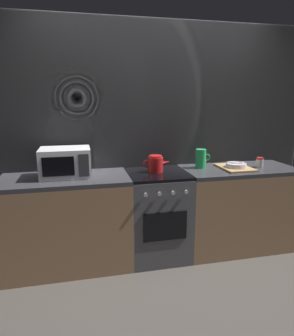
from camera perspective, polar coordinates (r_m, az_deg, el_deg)
ground_plane at (r=3.34m, az=1.87°, el=-16.00°), size 8.00×8.00×0.00m
back_wall at (r=3.26m, az=0.58°, el=5.65°), size 3.60×0.05×2.40m
counter_left at (r=3.06m, az=-14.88°, el=-9.93°), size 1.20×0.60×0.90m
stove_unit at (r=3.14m, az=1.94°, el=-8.83°), size 0.60×0.63×0.90m
counter_right at (r=3.47m, az=16.59°, el=-7.23°), size 1.20×0.60×0.90m
microwave at (r=2.92m, az=-15.22°, el=1.03°), size 0.46×0.35×0.27m
kettle at (r=3.01m, az=1.65°, el=0.80°), size 0.28×0.15×0.17m
pitcher at (r=3.23m, az=10.19°, el=1.78°), size 0.16×0.11×0.20m
dish_pile at (r=3.28m, az=16.42°, el=0.27°), size 0.30×0.40×0.07m
spice_jar at (r=3.44m, az=20.60°, el=1.00°), size 0.08×0.08×0.10m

